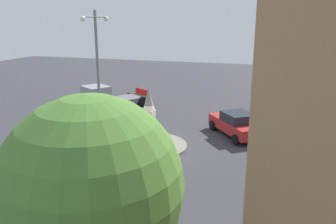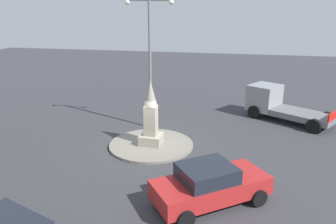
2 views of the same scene
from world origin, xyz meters
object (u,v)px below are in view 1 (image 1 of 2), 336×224
at_px(monument, 149,121).
at_px(car_silver_approaching, 320,164).
at_px(truck_grey_far_side, 107,98).
at_px(streetlamp, 98,67).
at_px(tree_near_wall, 92,186).

bearing_deg(monument, car_silver_approaching, -99.47).
bearing_deg(truck_grey_far_side, streetlamp, -154.79).
relative_size(car_silver_approaching, truck_grey_far_side, 0.83).
relative_size(streetlamp, truck_grey_far_side, 1.37).
bearing_deg(tree_near_wall, truck_grey_far_side, 27.08).
height_order(car_silver_approaching, truck_grey_far_side, truck_grey_far_side).
relative_size(truck_grey_far_side, tree_near_wall, 0.95).
xyz_separation_m(monument, tree_near_wall, (-12.13, -3.41, 2.43)).
relative_size(monument, tree_near_wall, 0.58).
xyz_separation_m(truck_grey_far_side, tree_near_wall, (-18.93, -9.68, 2.99)).
height_order(streetlamp, truck_grey_far_side, streetlamp).
distance_m(monument, car_silver_approaching, 9.19).
relative_size(monument, streetlamp, 0.44).
distance_m(streetlamp, car_silver_approaching, 12.38).
bearing_deg(tree_near_wall, monument, 15.72).
xyz_separation_m(car_silver_approaching, tree_near_wall, (-10.62, 5.62, 3.22)).
relative_size(monument, truck_grey_far_side, 0.61).
distance_m(streetlamp, tree_near_wall, 12.91).
distance_m(monument, streetlamp, 4.17).
bearing_deg(streetlamp, car_silver_approaching, -93.54).
height_order(monument, car_silver_approaching, monument).
xyz_separation_m(streetlamp, truck_grey_far_side, (7.58, 3.57, -3.65)).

